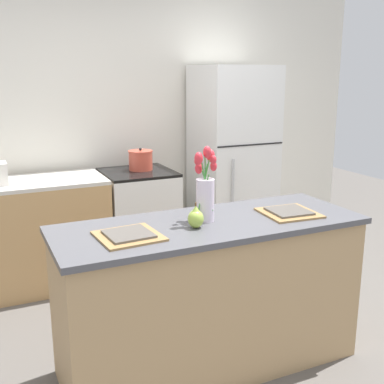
{
  "coord_description": "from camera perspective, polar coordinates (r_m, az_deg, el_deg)",
  "views": [
    {
      "loc": [
        -1.2,
        -2.34,
        1.75
      ],
      "look_at": [
        0.0,
        0.25,
        1.03
      ],
      "focal_mm": 45.0,
      "sensor_mm": 36.0,
      "label": 1
    }
  ],
  "objects": [
    {
      "name": "ground_plane",
      "position": [
        3.16,
        2.02,
        -19.57
      ],
      "size": [
        10.0,
        10.0,
        0.0
      ],
      "primitive_type": "plane",
      "color": "#59544F"
    },
    {
      "name": "back_wall",
      "position": [
        4.52,
        -9.46,
        8.78
      ],
      "size": [
        5.2,
        0.08,
        2.7
      ],
      "color": "silver",
      "rests_on": "ground_plane"
    },
    {
      "name": "kitchen_island",
      "position": [
        2.93,
        2.1,
        -12.08
      ],
      "size": [
        1.8,
        0.66,
        0.91
      ],
      "color": "tan",
      "rests_on": "ground_plane"
    },
    {
      "name": "back_counter",
      "position": [
        4.15,
        -21.7,
        -5.17
      ],
      "size": [
        1.68,
        0.6,
        0.91
      ],
      "color": "tan",
      "rests_on": "ground_plane"
    },
    {
      "name": "stove_range",
      "position": [
        4.35,
        -6.29,
        -3.39
      ],
      "size": [
        0.6,
        0.61,
        0.91
      ],
      "color": "silver",
      "rests_on": "ground_plane"
    },
    {
      "name": "refrigerator",
      "position": [
        4.62,
        4.81,
        3.44
      ],
      "size": [
        0.68,
        0.67,
        1.81
      ],
      "color": "white",
      "rests_on": "ground_plane"
    },
    {
      "name": "flower_vase",
      "position": [
        2.74,
        1.57,
        0.11
      ],
      "size": [
        0.16,
        0.14,
        0.44
      ],
      "color": "silver",
      "rests_on": "kitchen_island"
    },
    {
      "name": "pear_figurine",
      "position": [
        2.64,
        0.44,
        -3.08
      ],
      "size": [
        0.09,
        0.09,
        0.14
      ],
      "color": "#9EBC47",
      "rests_on": "kitchen_island"
    },
    {
      "name": "plate_setting_left",
      "position": [
        2.53,
        -7.52,
        -5.11
      ],
      "size": [
        0.34,
        0.34,
        0.02
      ],
      "color": "olive",
      "rests_on": "kitchen_island"
    },
    {
      "name": "plate_setting_right",
      "position": [
        2.97,
        11.42,
        -2.37
      ],
      "size": [
        0.34,
        0.34,
        0.02
      ],
      "color": "olive",
      "rests_on": "kitchen_island"
    },
    {
      "name": "cooking_pot",
      "position": [
        4.27,
        -6.11,
        3.77
      ],
      "size": [
        0.21,
        0.21,
        0.2
      ],
      "color": "#CC4C38",
      "rests_on": "stove_range"
    }
  ]
}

